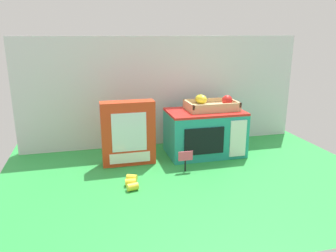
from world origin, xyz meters
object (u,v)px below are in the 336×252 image
at_px(cookie_set_box, 128,133).
at_px(price_sign, 185,158).
at_px(toy_microwave, 205,132).
at_px(food_groups_crate, 212,105).
at_px(loose_toy_banana, 132,182).

distance_m(cookie_set_box, price_sign, 0.31).
xyz_separation_m(toy_microwave, food_groups_crate, (0.04, 0.02, 0.14)).
relative_size(toy_microwave, loose_toy_banana, 3.03).
relative_size(toy_microwave, cookie_set_box, 1.25).
xyz_separation_m(toy_microwave, loose_toy_banana, (-0.44, -0.30, -0.10)).
distance_m(toy_microwave, food_groups_crate, 0.15).
height_order(toy_microwave, loose_toy_banana, toy_microwave).
bearing_deg(cookie_set_box, toy_microwave, 5.74).
distance_m(price_sign, loose_toy_banana, 0.29).
distance_m(food_groups_crate, loose_toy_banana, 0.63).
bearing_deg(food_groups_crate, loose_toy_banana, -146.53).
relative_size(cookie_set_box, price_sign, 3.18).
xyz_separation_m(cookie_set_box, price_sign, (0.24, -0.17, -0.09)).
bearing_deg(loose_toy_banana, food_groups_crate, 33.47).
bearing_deg(price_sign, loose_toy_banana, -160.94).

